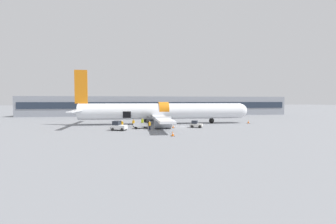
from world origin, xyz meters
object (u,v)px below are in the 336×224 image
Objects in this scene: ground_crew_loader_a at (133,123)px; ground_crew_supervisor at (150,125)px; ground_crew_loader_b at (122,124)px; ground_crew_driver at (142,122)px; airplane at (161,112)px; baggage_tug_mid at (118,126)px; baggage_tug_lead at (196,125)px; baggage_cart_loading at (141,126)px.

ground_crew_loader_a is 5.52m from ground_crew_supervisor.
ground_crew_loader_a is at bearing 45.71° from ground_crew_loader_b.
ground_crew_loader_b is at bearing -150.69° from ground_crew_driver.
airplane is 26.13× the size of ground_crew_loader_a.
baggage_tug_mid is at bearing -179.41° from ground_crew_supervisor.
baggage_tug_mid is 2.58m from ground_crew_loader_b.
airplane is 7.03m from ground_crew_driver.
airplane reaches higher than ground_crew_driver.
baggage_tug_mid is 1.71× the size of ground_crew_driver.
ground_crew_supervisor is at bearing -26.13° from ground_crew_loader_b.
ground_crew_driver is at bearing -130.42° from airplane.
baggage_tug_lead reaches higher than baggage_cart_loading.
airplane is 25.43× the size of ground_crew_supervisor.
ground_crew_loader_a is 0.87× the size of ground_crew_driver.
ground_crew_loader_a is at bearing -140.07° from airplane.
baggage_tug_mid reaches higher than baggage_tug_lead.
baggage_cart_loading is 2.00× the size of ground_crew_driver.
airplane reaches higher than baggage_tug_mid.
baggage_cart_loading is 2.58m from ground_crew_driver.
ground_crew_loader_b is at bearing 153.87° from ground_crew_supervisor.
ground_crew_supervisor is at bearing -56.58° from baggage_cart_loading.
baggage_tug_mid reaches higher than ground_crew_loader_b.
airplane is 15.34× the size of baggage_tug_lead.
ground_crew_driver is at bearing 83.80° from baggage_cart_loading.
baggage_tug_lead is at bearing -1.79° from ground_crew_loader_b.
baggage_tug_lead is at bearing -14.28° from ground_crew_driver.
baggage_tug_mid is 1.96× the size of ground_crew_loader_a.
baggage_cart_loading is 2.23× the size of ground_crew_supervisor.
ground_crew_driver is (3.92, 2.20, 0.11)m from ground_crew_loader_b.
airplane is 8.28m from ground_crew_loader_a.
baggage_cart_loading is at bearing -59.46° from ground_crew_loader_a.
airplane is at bearing 41.53° from ground_crew_loader_b.
ground_crew_driver reaches higher than baggage_tug_lead.
baggage_tug_lead is 1.48× the size of ground_crew_driver.
ground_crew_driver is (4.38, 4.74, 0.21)m from baggage_tug_mid.
baggage_tug_mid is 1.91× the size of ground_crew_supervisor.
baggage_tug_mid is (-8.78, -9.90, -2.08)m from airplane.
ground_crew_supervisor is (1.15, -4.68, -0.10)m from ground_crew_driver.
ground_crew_driver is at bearing 47.22° from baggage_tug_mid.
ground_crew_loader_b is at bearing -134.29° from ground_crew_loader_a.
baggage_tug_lead is at bearing 12.41° from ground_crew_supervisor.
ground_crew_loader_a is 3.08m from ground_crew_loader_b.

